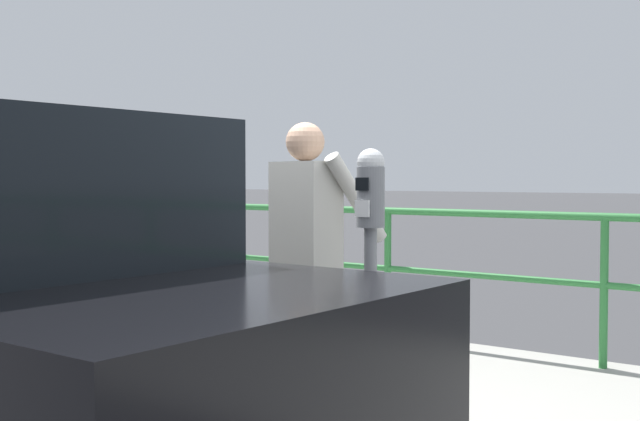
# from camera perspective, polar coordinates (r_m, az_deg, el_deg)

# --- Properties ---
(sidewalk_curb) EXTENTS (36.00, 2.86, 0.15)m
(sidewalk_curb) POSITION_cam_1_polar(r_m,az_deg,el_deg) (5.62, 6.45, -12.81)
(sidewalk_curb) COLOR #9E9B93
(sidewalk_curb) RESTS_ON ground
(parking_meter) EXTENTS (0.15, 0.16, 1.55)m
(parking_meter) POSITION_cam_1_polar(r_m,az_deg,el_deg) (4.34, 3.61, -1.74)
(parking_meter) COLOR slate
(parking_meter) RESTS_ON sidewalk_curb
(pedestrian_at_meter) EXTENTS (0.70, 0.48, 1.72)m
(pedestrian_at_meter) POSITION_cam_1_polar(r_m,az_deg,el_deg) (4.73, -0.99, -2.60)
(pedestrian_at_meter) COLOR black
(pedestrian_at_meter) RESTS_ON sidewalk_curb
(background_railing) EXTENTS (24.06, 0.06, 1.14)m
(background_railing) POSITION_cam_1_polar(r_m,az_deg,el_deg) (6.52, 11.78, -2.88)
(background_railing) COLOR #2D7A38
(background_railing) RESTS_ON sidewalk_curb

